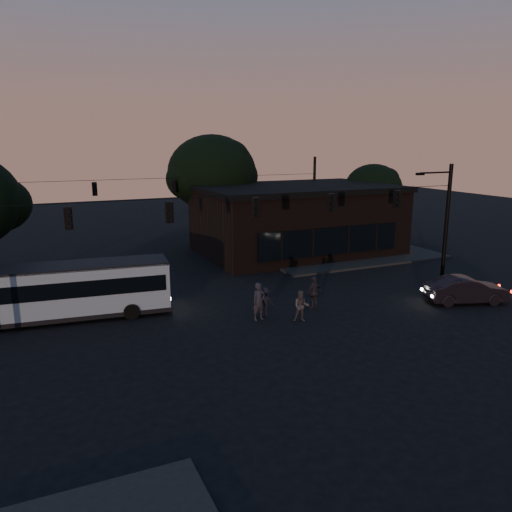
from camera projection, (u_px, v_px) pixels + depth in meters
name	position (u px, v px, depth m)	size (l,w,h in m)	color
ground	(292.00, 337.00, 23.05)	(120.00, 120.00, 0.00)	black
sidewalk_far_right	(340.00, 252.00, 40.28)	(14.00, 10.00, 0.15)	black
building	(296.00, 219.00, 40.24)	(15.40, 10.41, 5.40)	black
tree_behind	(212.00, 173.00, 42.80)	(7.60, 7.60, 9.43)	black
tree_right	(373.00, 189.00, 45.22)	(5.20, 5.20, 6.86)	black
signal_rig_near	(256.00, 229.00, 25.60)	(26.24, 0.30, 7.50)	black
signal_rig_far	(174.00, 201.00, 39.86)	(26.24, 0.30, 7.50)	black
bus	(68.00, 289.00, 25.08)	(10.21, 3.35, 2.82)	#89A0AE
car	(466.00, 290.00, 27.78)	(1.56, 4.48, 1.47)	black
pedestrian_a	(259.00, 302.00, 25.05)	(0.70, 0.46, 1.93)	#25222A
pedestrian_b	(301.00, 306.00, 24.82)	(0.78, 0.61, 1.61)	#443E3E
pedestrian_c	(314.00, 293.00, 26.73)	(1.05, 0.44, 1.80)	#25222A
pedestrian_d	(265.00, 302.00, 25.65)	(0.98, 0.57, 1.52)	black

